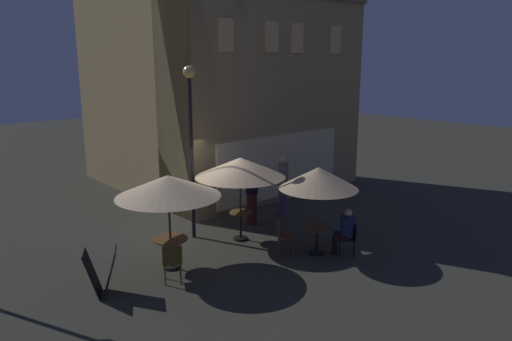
{
  "coord_description": "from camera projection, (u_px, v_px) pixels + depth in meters",
  "views": [
    {
      "loc": [
        -6.67,
        -10.13,
        4.7
      ],
      "look_at": [
        1.55,
        -0.85,
        1.86
      ],
      "focal_mm": 33.44,
      "sensor_mm": 36.0,
      "label": 1
    }
  ],
  "objects": [
    {
      "name": "patio_umbrella_1",
      "position": [
        168.0,
        186.0,
        10.66
      ],
      "size": [
        2.37,
        2.37,
        2.23
      ],
      "color": "black",
      "rests_on": "ground"
    },
    {
      "name": "cafe_chair_2",
      "position": [
        172.0,
        259.0,
        10.23
      ],
      "size": [
        0.57,
        0.57,
        0.89
      ],
      "rotation": [
        0.0,
        0.0,
        1.06
      ],
      "color": "#554017",
      "rests_on": "ground"
    },
    {
      "name": "street_lamp_near_corner",
      "position": [
        191.0,
        123.0,
        12.36
      ],
      "size": [
        0.32,
        0.32,
        4.6
      ],
      "color": "black",
      "rests_on": "ground"
    },
    {
      "name": "cafe_table_1",
      "position": [
        171.0,
        246.0,
        10.98
      ],
      "size": [
        0.8,
        0.8,
        0.73
      ],
      "color": "black",
      "rests_on": "ground"
    },
    {
      "name": "cafe_table_2",
      "position": [
        241.0,
        221.0,
        12.77
      ],
      "size": [
        0.61,
        0.61,
        0.78
      ],
      "color": "black",
      "rests_on": "ground"
    },
    {
      "name": "ground_plane",
      "position": [
        192.0,
        241.0,
        12.75
      ],
      "size": [
        60.0,
        60.0,
        0.0
      ],
      "primitive_type": "plane",
      "color": "#35352C"
    },
    {
      "name": "patio_umbrella_0",
      "position": [
        319.0,
        178.0,
        11.52
      ],
      "size": [
        1.94,
        1.94,
        2.22
      ],
      "color": "black",
      "rests_on": "ground"
    },
    {
      "name": "cafe_chair_1",
      "position": [
        351.0,
        236.0,
        11.73
      ],
      "size": [
        0.6,
        0.6,
        0.84
      ],
      "rotation": [
        0.0,
        0.0,
        2.28
      ],
      "color": "black",
      "rests_on": "ground"
    },
    {
      "name": "patron_standing_2",
      "position": [
        252.0,
        194.0,
        13.91
      ],
      "size": [
        0.37,
        0.37,
        1.82
      ],
      "rotation": [
        0.0,
        0.0,
        4.49
      ],
      "color": "#4C1C1A",
      "rests_on": "ground"
    },
    {
      "name": "cafe_table_0",
      "position": [
        317.0,
        234.0,
        11.84
      ],
      "size": [
        0.73,
        0.73,
        0.71
      ],
      "color": "black",
      "rests_on": "ground"
    },
    {
      "name": "patron_seated_0",
      "position": [
        346.0,
        229.0,
        11.71
      ],
      "size": [
        0.53,
        0.55,
        1.2
      ],
      "rotation": [
        0.0,
        0.0,
        2.28
      ],
      "color": "black",
      "rests_on": "ground"
    },
    {
      "name": "patio_umbrella_2",
      "position": [
        240.0,
        167.0,
        12.44
      ],
      "size": [
        2.38,
        2.38,
        2.26
      ],
      "color": "black",
      "rests_on": "ground"
    },
    {
      "name": "patron_standing_1",
      "position": [
        283.0,
        185.0,
        14.72
      ],
      "size": [
        0.32,
        0.32,
        1.87
      ],
      "rotation": [
        0.0,
        0.0,
        5.86
      ],
      "color": "#553B64",
      "rests_on": "ground"
    },
    {
      "name": "cafe_building",
      "position": [
        209.0,
        85.0,
        16.7
      ],
      "size": [
        7.76,
        8.13,
        7.8
      ],
      "color": "tan",
      "rests_on": "ground"
    },
    {
      "name": "cafe_chair_0",
      "position": [
        283.0,
        233.0,
        11.81
      ],
      "size": [
        0.6,
        0.6,
        0.88
      ],
      "rotation": [
        0.0,
        0.0,
        -0.71
      ],
      "color": "brown",
      "rests_on": "ground"
    },
    {
      "name": "menu_sandwich_board",
      "position": [
        101.0,
        273.0,
        9.71
      ],
      "size": [
        0.84,
        0.8,
        0.97
      ],
      "rotation": [
        0.0,
        0.0,
        -0.49
      ],
      "color": "black",
      "rests_on": "ground"
    }
  ]
}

